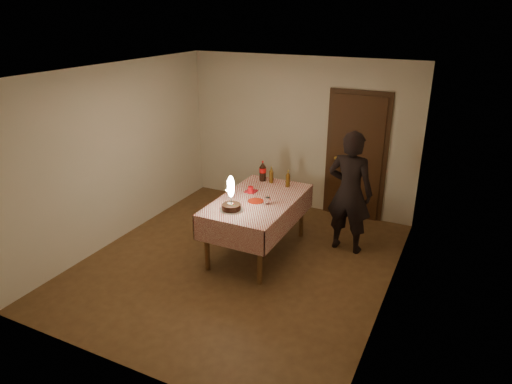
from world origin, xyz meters
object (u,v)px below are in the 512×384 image
(dining_table, at_px, (258,206))
(birthday_cake, at_px, (231,201))
(amber_bottle_right, at_px, (288,179))
(clear_cup, at_px, (268,201))
(cola_bottle, at_px, (263,171))
(red_cup, at_px, (251,190))
(photographer, at_px, (350,192))
(red_plate, at_px, (256,201))
(amber_bottle_left, at_px, (271,175))

(dining_table, bearing_deg, birthday_cake, -106.28)
(birthday_cake, distance_m, amber_bottle_right, 1.16)
(clear_cup, distance_m, cola_bottle, 0.91)
(clear_cup, bearing_deg, red_cup, 148.05)
(dining_table, bearing_deg, clear_cup, -25.66)
(red_cup, relative_size, photographer, 0.06)
(clear_cup, xyz_separation_m, amber_bottle_right, (-0.00, 0.72, 0.07))
(red_plate, distance_m, amber_bottle_right, 0.74)
(cola_bottle, height_order, amber_bottle_right, cola_bottle)
(clear_cup, xyz_separation_m, amber_bottle_left, (-0.29, 0.76, 0.07))
(dining_table, distance_m, red_plate, 0.15)
(cola_bottle, distance_m, photographer, 1.37)
(dining_table, bearing_deg, red_cup, 141.97)
(cola_bottle, bearing_deg, red_cup, -83.20)
(cola_bottle, xyz_separation_m, photographer, (1.37, -0.03, -0.09))
(amber_bottle_right, xyz_separation_m, photographer, (0.93, 0.03, -0.06))
(birthday_cake, bearing_deg, clear_cup, 49.08)
(cola_bottle, xyz_separation_m, amber_bottle_left, (0.15, -0.02, -0.03))
(red_plate, relative_size, red_cup, 2.20)
(red_plate, distance_m, red_cup, 0.31)
(red_plate, height_order, cola_bottle, cola_bottle)
(red_plate, bearing_deg, dining_table, 99.57)
(red_plate, bearing_deg, clear_cup, -1.59)
(dining_table, distance_m, cola_bottle, 0.77)
(cola_bottle, relative_size, amber_bottle_left, 1.25)
(red_cup, height_order, amber_bottle_right, amber_bottle_right)
(red_plate, xyz_separation_m, cola_bottle, (-0.26, 0.78, 0.15))
(photographer, bearing_deg, birthday_cake, -137.90)
(red_cup, xyz_separation_m, amber_bottle_right, (0.38, 0.48, 0.07))
(cola_bottle, bearing_deg, photographer, -1.42)
(red_cup, xyz_separation_m, amber_bottle_left, (0.09, 0.52, 0.07))
(dining_table, distance_m, amber_bottle_left, 0.71)
(dining_table, relative_size, amber_bottle_left, 6.75)
(dining_table, xyz_separation_m, birthday_cake, (-0.14, -0.49, 0.24))
(red_plate, height_order, clear_cup, clear_cup)
(amber_bottle_left, xyz_separation_m, amber_bottle_right, (0.29, -0.05, 0.00))
(amber_bottle_right, bearing_deg, red_cup, -128.31)
(birthday_cake, distance_m, amber_bottle_left, 1.16)
(amber_bottle_right, bearing_deg, birthday_cake, -107.05)
(red_plate, bearing_deg, red_cup, 130.16)
(dining_table, xyz_separation_m, red_cup, (-0.18, 0.14, 0.16))
(dining_table, height_order, red_cup, red_cup)
(birthday_cake, relative_size, amber_bottle_right, 1.86)
(birthday_cake, bearing_deg, red_cup, 93.31)
(birthday_cake, bearing_deg, dining_table, 73.72)
(photographer, bearing_deg, cola_bottle, 178.58)
(red_plate, bearing_deg, birthday_cake, -111.62)
(red_cup, height_order, clear_cup, red_cup)
(red_cup, bearing_deg, clear_cup, -31.95)
(red_plate, bearing_deg, cola_bottle, 108.56)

